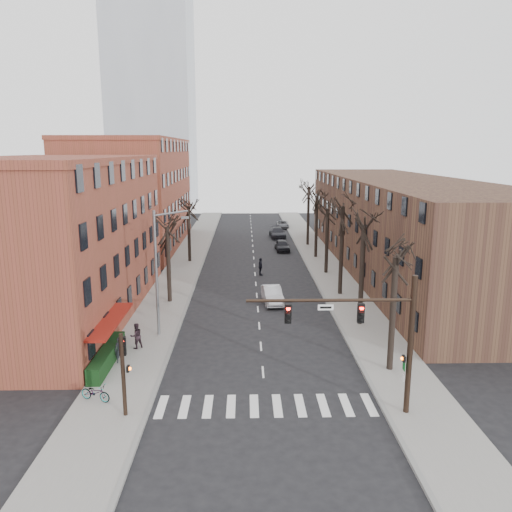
{
  "coord_description": "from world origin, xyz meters",
  "views": [
    {
      "loc": [
        -1.02,
        -23.65,
        13.02
      ],
      "look_at": [
        -0.1,
        18.52,
        4.0
      ],
      "focal_mm": 35.0,
      "sensor_mm": 36.0,
      "label": 1
    }
  ],
  "objects": [
    {
      "name": "tree_right_b",
      "position": [
        7.6,
        12.0,
        0.0
      ],
      "size": [
        5.2,
        5.2,
        10.8
      ],
      "primitive_type": null,
      "color": "black",
      "rests_on": "ground"
    },
    {
      "name": "building_left_near",
      "position": [
        -16.0,
        15.0,
        6.0
      ],
      "size": [
        12.0,
        26.0,
        12.0
      ],
      "primitive_type": "cube",
      "color": "brown",
      "rests_on": "ground"
    },
    {
      "name": "signal_mast_arm",
      "position": [
        5.45,
        -1.0,
        4.4
      ],
      "size": [
        8.14,
        0.3,
        7.2
      ],
      "color": "black",
      "rests_on": "ground"
    },
    {
      "name": "tree_left_b",
      "position": [
        -7.6,
        34.0,
        0.0
      ],
      "size": [
        5.2,
        5.2,
        9.5
      ],
      "primitive_type": null,
      "color": "black",
      "rests_on": "ground"
    },
    {
      "name": "tree_right_f",
      "position": [
        7.6,
        44.0,
        0.0
      ],
      "size": [
        5.2,
        5.2,
        11.6
      ],
      "primitive_type": null,
      "color": "black",
      "rests_on": "ground"
    },
    {
      "name": "building_right",
      "position": [
        16.0,
        30.0,
        5.0
      ],
      "size": [
        12.0,
        50.0,
        10.0
      ],
      "primitive_type": "cube",
      "color": "brown",
      "rests_on": "ground"
    },
    {
      "name": "sidewalk_left",
      "position": [
        -8.0,
        35.0,
        0.07
      ],
      "size": [
        4.0,
        90.0,
        0.15
      ],
      "primitive_type": "cube",
      "color": "gray",
      "rests_on": "ground"
    },
    {
      "name": "parked_car_mid",
      "position": [
        3.8,
        50.26,
        0.77
      ],
      "size": [
        2.42,
        5.42,
        1.54
      ],
      "primitive_type": "imported",
      "rotation": [
        0.0,
        0.0,
        0.05
      ],
      "color": "black",
      "rests_on": "ground"
    },
    {
      "name": "pedestrian_b",
      "position": [
        -8.25,
        7.52,
        1.01
      ],
      "size": [
        1.06,
        1.02,
        1.72
      ],
      "primitive_type": "imported",
      "rotation": [
        0.0,
        0.0,
        3.77
      ],
      "color": "black",
      "rests_on": "sidewalk_left"
    },
    {
      "name": "building_left_far",
      "position": [
        -16.0,
        44.0,
        7.0
      ],
      "size": [
        12.0,
        28.0,
        14.0
      ],
      "primitive_type": "cube",
      "color": "brown",
      "rests_on": "ground"
    },
    {
      "name": "tree_right_c",
      "position": [
        7.6,
        20.0,
        0.0
      ],
      "size": [
        5.2,
        5.2,
        11.6
      ],
      "primitive_type": null,
      "color": "black",
      "rests_on": "ground"
    },
    {
      "name": "ground",
      "position": [
        0.0,
        0.0,
        0.0
      ],
      "size": [
        160.0,
        160.0,
        0.0
      ],
      "primitive_type": "plane",
      "color": "black",
      "rests_on": "ground"
    },
    {
      "name": "tree_right_d",
      "position": [
        7.6,
        28.0,
        0.0
      ],
      "size": [
        5.2,
        5.2,
        10.0
      ],
      "primitive_type": null,
      "color": "black",
      "rests_on": "ground"
    },
    {
      "name": "bicycle",
      "position": [
        -8.89,
        0.47,
        0.61
      ],
      "size": [
        1.84,
        1.17,
        0.91
      ],
      "primitive_type": "imported",
      "rotation": [
        0.0,
        0.0,
        1.21
      ],
      "color": "gray",
      "rests_on": "sidewalk_left"
    },
    {
      "name": "signal_pole_left",
      "position": [
        -6.99,
        -0.95,
        2.61
      ],
      "size": [
        0.47,
        0.44,
        4.4
      ],
      "color": "black",
      "rests_on": "ground"
    },
    {
      "name": "sidewalk_right",
      "position": [
        8.0,
        35.0,
        0.07
      ],
      "size": [
        4.0,
        90.0,
        0.15
      ],
      "primitive_type": "cube",
      "color": "gray",
      "rests_on": "ground"
    },
    {
      "name": "silver_sedan",
      "position": [
        1.29,
        17.74,
        0.71
      ],
      "size": [
        1.91,
        4.45,
        1.43
      ],
      "primitive_type": "imported",
      "rotation": [
        0.0,
        0.0,
        0.09
      ],
      "color": "silver",
      "rests_on": "ground"
    },
    {
      "name": "hedge",
      "position": [
        -9.5,
        5.0,
        0.65
      ],
      "size": [
        0.8,
        6.0,
        1.0
      ],
      "primitive_type": "cube",
      "color": "black",
      "rests_on": "sidewalk_left"
    },
    {
      "name": "office_tower",
      "position": [
        -22.0,
        95.0,
        30.0
      ],
      "size": [
        18.0,
        18.0,
        60.0
      ],
      "primitive_type": "cube",
      "color": "#B2B7BF",
      "rests_on": "ground"
    },
    {
      "name": "tree_right_e",
      "position": [
        7.6,
        36.0,
        0.0
      ],
      "size": [
        5.2,
        5.2,
        10.8
      ],
      "primitive_type": null,
      "color": "black",
      "rests_on": "ground"
    },
    {
      "name": "awning_left",
      "position": [
        -9.4,
        6.0,
        0.0
      ],
      "size": [
        1.2,
        7.0,
        0.15
      ],
      "primitive_type": "cube",
      "color": "maroon",
      "rests_on": "ground"
    },
    {
      "name": "pedestrian_a",
      "position": [
        -8.77,
        5.22,
        0.97
      ],
      "size": [
        0.65,
        0.48,
        1.63
      ],
      "primitive_type": "imported",
      "rotation": [
        0.0,
        0.0,
        0.17
      ],
      "color": "#22232A",
      "rests_on": "sidewalk_left"
    },
    {
      "name": "tree_right_a",
      "position": [
        7.6,
        4.0,
        0.0
      ],
      "size": [
        5.2,
        5.2,
        10.0
      ],
      "primitive_type": null,
      "color": "black",
      "rests_on": "ground"
    },
    {
      "name": "pedestrian_crossing",
      "position": [
        0.56,
        27.45,
        0.93
      ],
      "size": [
        0.67,
        1.16,
        1.87
      ],
      "primitive_type": "imported",
      "rotation": [
        0.0,
        0.0,
        1.78
      ],
      "color": "black",
      "rests_on": "ground"
    },
    {
      "name": "tree_left_a",
      "position": [
        -7.6,
        18.0,
        0.0
      ],
      "size": [
        5.2,
        5.2,
        9.5
      ],
      "primitive_type": null,
      "color": "black",
      "rests_on": "ground"
    },
    {
      "name": "parked_car_far",
      "position": [
        5.3,
        59.9,
        0.6
      ],
      "size": [
        2.08,
        4.37,
        1.2
      ],
      "primitive_type": "imported",
      "rotation": [
        0.0,
        0.0,
        -0.02
      ],
      "color": "#5C5E64",
      "rests_on": "ground"
    },
    {
      "name": "streetlight",
      "position": [
        -7.03,
        10.0,
        5.01
      ],
      "size": [
        2.45,
        0.22,
        9.03
      ],
      "color": "slate",
      "rests_on": "ground"
    },
    {
      "name": "parked_car_near",
      "position": [
        3.8,
        40.42,
        0.72
      ],
      "size": [
        1.97,
        4.32,
        1.44
      ],
      "primitive_type": "imported",
      "rotation": [
        0.0,
        0.0,
        0.06
      ],
      "color": "black",
      "rests_on": "ground"
    }
  ]
}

